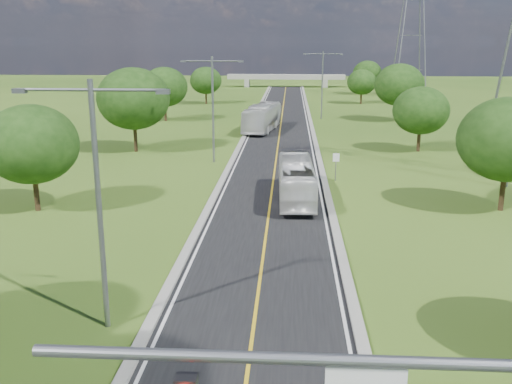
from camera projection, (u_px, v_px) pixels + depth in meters
ground at (279, 138)px, 69.39m from camera, size 260.00×260.00×0.00m
road at (280, 130)px, 75.17m from camera, size 8.00×150.00×0.06m
curb_left at (248, 129)px, 75.40m from camera, size 0.50×150.00×0.22m
curb_right at (312, 130)px, 74.90m from camera, size 0.50×150.00×0.22m
speed_limit_sign at (336, 162)px, 47.43m from camera, size 0.55×0.09×2.40m
overpass at (286, 78)px, 145.98m from camera, size 30.00×3.00×3.20m
streetlight_near_left at (98, 186)px, 21.91m from camera, size 5.90×0.25×10.00m
streetlight_mid_left at (213, 100)px, 53.75m from camera, size 5.90×0.25×10.00m
streetlight_far_right at (322, 79)px, 84.89m from camera, size 5.90×0.25×10.00m
power_tower_far at (412, 28)px, 117.36m from camera, size 9.00×6.40×28.00m
tree_lb at (31, 144)px, 38.27m from camera, size 6.30×6.30×7.33m
tree_lc at (133, 99)px, 59.20m from camera, size 7.56×7.56×8.79m
tree_ld at (164, 87)px, 82.64m from camera, size 6.72×6.72×7.82m
tree_le at (206, 81)px, 105.81m from camera, size 5.88×5.88×6.84m
tree_rb at (508, 140)px, 38.23m from camera, size 6.72×6.72×7.82m
tree_rc at (421, 111)px, 59.68m from camera, size 5.88×5.88×6.84m
tree_rd at (399, 85)px, 82.49m from camera, size 7.14×7.14×8.30m
tree_re at (362, 82)px, 106.11m from camera, size 5.46×5.46×6.35m
tree_rf at (367, 73)px, 125.05m from camera, size 6.30×6.30×7.33m
bus_outbound at (296, 180)px, 41.61m from camera, size 2.71×10.45×2.89m
bus_inbound at (262, 118)px, 74.09m from camera, size 4.67×12.54×3.41m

